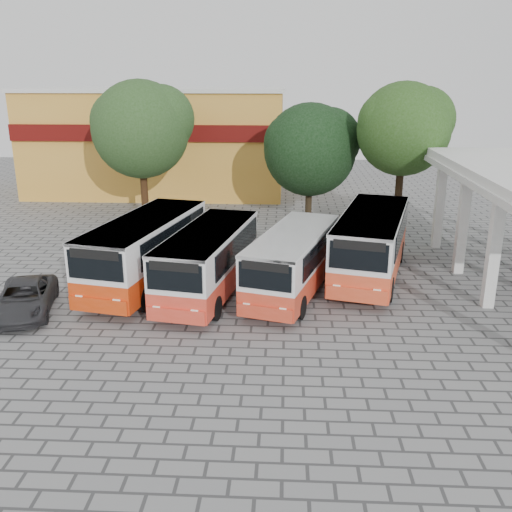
# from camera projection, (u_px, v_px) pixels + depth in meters

# --- Properties ---
(ground) EXTENTS (90.00, 90.00, 0.00)m
(ground) POSITION_uv_depth(u_px,v_px,m) (300.00, 320.00, 22.53)
(ground) COLOR slate
(ground) RESTS_ON ground
(shophouse_block) EXTENTS (20.40, 10.40, 8.30)m
(shophouse_block) POSITION_uv_depth(u_px,v_px,m) (159.00, 140.00, 46.53)
(shophouse_block) COLOR gold
(shophouse_block) RESTS_ON ground
(bus_far_left) EXTENTS (4.37, 9.09, 3.13)m
(bus_far_left) POSITION_uv_depth(u_px,v_px,m) (146.00, 248.00, 25.74)
(bus_far_left) COLOR red
(bus_far_left) RESTS_ON ground
(bus_centre_left) EXTENTS (3.87, 8.43, 2.91)m
(bus_centre_left) POSITION_uv_depth(u_px,v_px,m) (209.00, 258.00, 24.69)
(bus_centre_left) COLOR red
(bus_centre_left) RESTS_ON ground
(bus_centre_right) EXTENTS (4.43, 8.22, 2.79)m
(bus_centre_right) POSITION_uv_depth(u_px,v_px,m) (293.00, 259.00, 24.77)
(bus_centre_right) COLOR red
(bus_centre_right) RESTS_ON ground
(bus_far_right) EXTENTS (4.82, 9.25, 3.16)m
(bus_far_right) POSITION_uv_depth(u_px,v_px,m) (372.00, 241.00, 26.74)
(bus_far_right) COLOR #E44924
(bus_far_right) RESTS_ON ground
(tree_left) EXTENTS (6.57, 6.26, 9.05)m
(tree_left) POSITION_uv_depth(u_px,v_px,m) (142.00, 126.00, 36.47)
(tree_left) COLOR #452915
(tree_left) RESTS_ON ground
(tree_middle) EXTENTS (6.18, 5.89, 7.65)m
(tree_middle) POSITION_uv_depth(u_px,v_px,m) (311.00, 147.00, 36.20)
(tree_middle) COLOR #342919
(tree_middle) RESTS_ON ground
(tree_right) EXTENTS (5.79, 5.52, 8.96)m
(tree_right) POSITION_uv_depth(u_px,v_px,m) (405.00, 126.00, 33.64)
(tree_right) COLOR black
(tree_right) RESTS_ON ground
(parked_car) EXTENTS (3.18, 4.99, 1.28)m
(parked_car) POSITION_uv_depth(u_px,v_px,m) (25.00, 298.00, 23.04)
(parked_car) COLOR #2C2C2F
(parked_car) RESTS_ON ground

